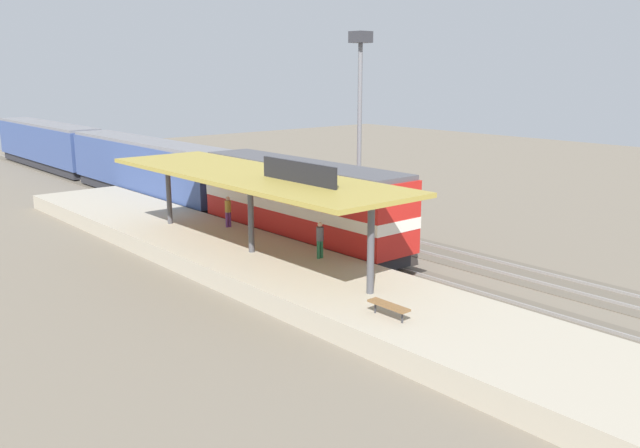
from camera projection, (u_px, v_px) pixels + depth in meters
The scene contains 12 objects.
ground_plane at pixel (352, 247), 36.49m from camera, with size 120.00×120.00×0.00m, color #706656.
track_near at pixel (324, 253), 35.22m from camera, with size 3.20×110.00×0.16m.
track_far at pixel (386, 239), 38.13m from camera, with size 3.20×110.00×0.16m.
platform at pixel (252, 261), 32.20m from camera, with size 6.00×44.00×0.90m, color #A89E89.
station_canopy at pixel (251, 177), 31.22m from camera, with size 5.20×18.00×4.70m.
platform_bench at pixel (389, 306), 23.48m from camera, with size 0.44×1.70×0.50m.
locomotive at pixel (301, 203), 36.12m from camera, with size 2.93×14.43×4.44m.
passenger_carriage_front at pixel (147, 168), 49.45m from camera, with size 2.90×20.00×4.24m.
passenger_carriage_rear at pixel (47, 145), 64.84m from camera, with size 2.90×20.00×4.24m.
light_mast at pixel (360, 86), 42.40m from camera, with size 1.10×1.10×11.70m.
person_waiting at pixel (228, 210), 36.95m from camera, with size 0.34×0.34×1.71m.
person_walking at pixel (320, 238), 30.80m from camera, with size 0.34×0.34×1.71m.
Camera 1 is at (-22.30, -25.64, 9.40)m, focal length 37.79 mm.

